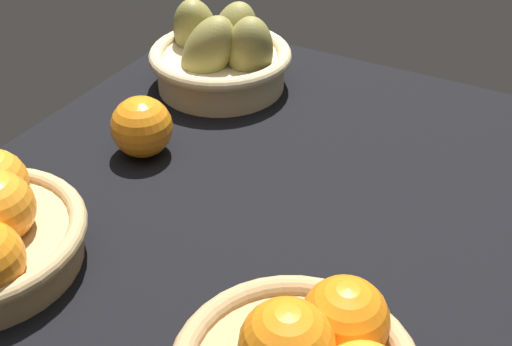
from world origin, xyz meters
The scene contains 3 objects.
market_tray centered at (0.00, 0.00, 1.50)cm, with size 84.00×72.00×3.00cm, color black.
basket_far_right_pears centered at (23.32, 18.76, 8.00)cm, with size 21.87×21.92×14.15cm.
loose_orange_front_gap centered at (1.98, 18.02, 7.08)cm, with size 8.16×8.16×8.16cm, color orange.
Camera 1 is at (-55.03, -29.91, 52.30)cm, focal length 46.09 mm.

